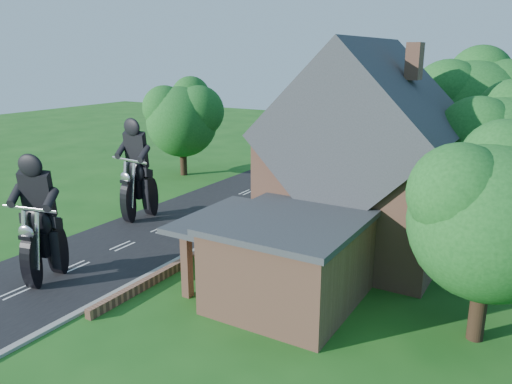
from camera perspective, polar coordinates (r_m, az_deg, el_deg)
The scene contains 19 objects.
ground at distance 26.59m, azimuth -15.00°, elevation -6.01°, with size 120.00×120.00×0.00m, color #1A5116.
road at distance 26.59m, azimuth -15.01°, elevation -5.99°, with size 7.00×80.00×0.02m, color black.
kerb at distance 24.23m, azimuth -8.89°, elevation -7.65°, with size 0.30×80.00×0.12m, color gray.
garden_wall at distance 27.59m, azimuth -1.23°, elevation -4.23°, with size 0.30×22.00×0.40m, color #98654D.
house at distance 24.77m, azimuth 12.23°, elevation 3.11°, with size 9.54×8.64×10.24m.
annex at distance 19.75m, azimuth 3.57°, elevation -7.60°, with size 7.05×5.94×3.44m.
tree_annex_side at distance 17.79m, azimuth 26.45°, elevation -1.86°, with size 5.64×5.20×7.48m.
tree_house_right at distance 26.01m, azimuth 27.23°, elevation 4.22°, with size 6.51×6.00×8.40m.
tree_behind_house at distance 33.53m, azimuth 24.22°, elevation 8.54°, with size 7.81×7.20×10.08m.
tree_behind_left at distance 35.74m, azimuth 14.66°, elevation 8.93°, with size 6.94×6.40×9.16m.
tree_far_road at distance 40.16m, azimuth -7.97°, elevation 8.66°, with size 6.08×5.60×7.84m.
shrub_a at distance 22.36m, azimuth -7.29°, elevation -8.24°, with size 0.90×0.90×1.10m, color #123510.
shrub_b at distance 24.21m, azimuth -3.64°, elevation -6.25°, with size 0.90×0.90×1.10m, color #123510.
shrub_c at distance 26.17m, azimuth -0.54°, elevation -4.52°, with size 0.90×0.90×1.10m, color #123510.
shrub_d at distance 30.33m, azimuth 4.38°, elevation -1.73°, with size 0.90×0.90×1.10m, color #123510.
shrub_e at distance 32.50m, azimuth 6.36°, elevation -0.61°, with size 0.90×0.90×1.10m, color #123510.
shrub_f at distance 34.71m, azimuth 8.08°, elevation 0.37°, with size 0.90×0.90×1.10m, color #123510.
motorcycle_lead at distance 23.45m, azimuth -22.91°, elevation -7.46°, with size 0.46×1.82×1.69m, color black, non-canonical shape.
motorcycle_follow at distance 30.38m, azimuth -13.16°, elevation -1.38°, with size 0.49×1.94×1.81m, color black, non-canonical shape.
Camera 1 is at (18.12, -17.00, 9.49)m, focal length 35.00 mm.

